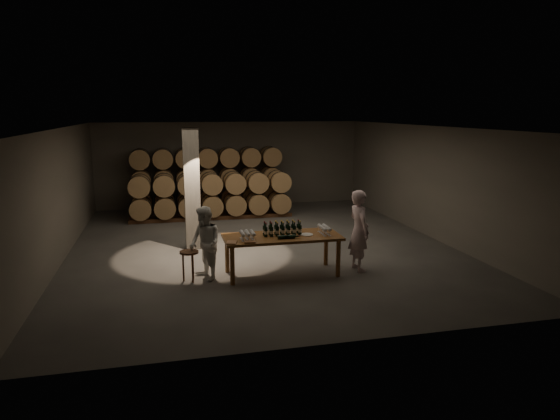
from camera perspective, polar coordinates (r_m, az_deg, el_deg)
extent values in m
plane|color=#4D4B48|center=(13.70, -2.20, -4.06)|extent=(12.00, 12.00, 0.00)
plane|color=#605E59|center=(13.21, -2.31, 9.43)|extent=(12.00, 12.00, 0.00)
plane|color=#6A655A|center=(19.24, -5.66, 5.23)|extent=(10.00, 0.00, 10.00)
plane|color=#6A655A|center=(7.68, 6.31, -4.18)|extent=(10.00, 0.00, 10.00)
plane|color=#6A655A|center=(13.37, -23.81, 1.60)|extent=(0.00, 12.00, 12.00)
plane|color=#6A655A|center=(15.12, 16.72, 3.12)|extent=(0.00, 12.00, 12.00)
cube|color=#676359|center=(13.35, -10.03, 2.38)|extent=(0.40, 0.40, 3.20)
cylinder|color=brown|center=(10.63, -5.47, -6.36)|extent=(0.10, 0.10, 0.84)
cylinder|color=brown|center=(11.17, 6.67, -5.50)|extent=(0.10, 0.10, 0.84)
cylinder|color=brown|center=(11.44, -6.06, -5.07)|extent=(0.10, 0.10, 0.84)
cylinder|color=brown|center=(11.95, 5.28, -4.34)|extent=(0.10, 0.10, 0.84)
cube|color=brown|center=(11.12, 0.23, -3.09)|extent=(2.60, 1.10, 0.06)
cube|color=brown|center=(18.29, -8.09, -0.03)|extent=(5.48, 0.10, 0.12)
cube|color=brown|center=(18.88, -8.26, 0.32)|extent=(5.48, 0.10, 0.12)
cylinder|color=#A8844C|center=(18.46, -15.46, 1.07)|extent=(0.70, 0.95, 0.70)
cylinder|color=black|center=(18.21, -15.49, 0.92)|extent=(0.73, 0.04, 0.73)
cylinder|color=black|center=(18.72, -15.44, 1.21)|extent=(0.73, 0.04, 0.73)
cylinder|color=#A8844C|center=(18.45, -13.05, 1.18)|extent=(0.70, 0.95, 0.70)
cylinder|color=black|center=(18.19, -13.04, 1.04)|extent=(0.73, 0.04, 0.73)
cylinder|color=black|center=(18.70, -13.05, 1.32)|extent=(0.73, 0.04, 0.73)
cylinder|color=#A8844C|center=(18.46, -10.63, 1.29)|extent=(0.70, 0.95, 0.70)
cylinder|color=black|center=(18.21, -10.59, 1.15)|extent=(0.73, 0.04, 0.73)
cylinder|color=black|center=(18.72, -10.66, 1.42)|extent=(0.73, 0.04, 0.73)
cylinder|color=#A8844C|center=(18.51, -8.21, 1.39)|extent=(0.70, 0.95, 0.70)
cylinder|color=black|center=(18.25, -8.14, 1.25)|extent=(0.73, 0.04, 0.73)
cylinder|color=black|center=(18.76, -8.28, 1.53)|extent=(0.73, 0.04, 0.73)
cylinder|color=#A8844C|center=(18.59, -5.82, 1.49)|extent=(0.70, 0.95, 0.70)
cylinder|color=black|center=(18.34, -5.71, 1.36)|extent=(0.73, 0.04, 0.73)
cylinder|color=black|center=(18.84, -5.92, 1.63)|extent=(0.73, 0.04, 0.73)
cylinder|color=#A8844C|center=(18.70, -3.45, 1.59)|extent=(0.70, 0.95, 0.70)
cylinder|color=black|center=(18.45, -3.31, 1.46)|extent=(0.73, 0.04, 0.73)
cylinder|color=black|center=(18.96, -3.58, 1.72)|extent=(0.73, 0.04, 0.73)
cylinder|color=#A8844C|center=(18.85, -1.11, 1.69)|extent=(0.70, 0.95, 0.70)
cylinder|color=black|center=(18.60, -0.94, 1.56)|extent=(0.73, 0.04, 0.73)
cylinder|color=black|center=(19.10, -1.27, 1.82)|extent=(0.73, 0.04, 0.73)
cylinder|color=#A8844C|center=(18.35, -15.59, 3.34)|extent=(0.70, 0.95, 0.70)
cylinder|color=black|center=(18.09, -15.62, 3.23)|extent=(0.73, 0.04, 0.73)
cylinder|color=black|center=(18.61, -15.56, 3.45)|extent=(0.73, 0.04, 0.73)
cylinder|color=#A8844C|center=(18.33, -13.15, 3.45)|extent=(0.70, 0.95, 0.70)
cylinder|color=black|center=(18.07, -13.15, 3.34)|extent=(0.73, 0.04, 0.73)
cylinder|color=black|center=(18.59, -13.15, 3.56)|extent=(0.73, 0.04, 0.73)
cylinder|color=#A8844C|center=(18.35, -10.71, 3.56)|extent=(0.70, 0.95, 0.70)
cylinder|color=black|center=(18.09, -10.67, 3.45)|extent=(0.73, 0.04, 0.73)
cylinder|color=black|center=(18.61, -10.75, 3.67)|extent=(0.73, 0.04, 0.73)
cylinder|color=#A8844C|center=(18.40, -8.28, 3.66)|extent=(0.70, 0.95, 0.70)
cylinder|color=black|center=(18.14, -8.21, 3.55)|extent=(0.73, 0.04, 0.73)
cylinder|color=black|center=(18.65, -8.35, 3.77)|extent=(0.73, 0.04, 0.73)
cylinder|color=#A8844C|center=(18.48, -5.87, 3.75)|extent=(0.70, 0.95, 0.70)
cylinder|color=black|center=(18.22, -5.76, 3.65)|extent=(0.73, 0.04, 0.73)
cylinder|color=black|center=(18.73, -5.97, 3.86)|extent=(0.73, 0.04, 0.73)
cylinder|color=#A8844C|center=(18.59, -3.48, 3.84)|extent=(0.70, 0.95, 0.70)
cylinder|color=black|center=(18.34, -3.34, 3.74)|extent=(0.73, 0.04, 0.73)
cylinder|color=black|center=(18.85, -3.61, 3.94)|extent=(0.73, 0.04, 0.73)
cylinder|color=#A8844C|center=(18.74, -1.12, 3.92)|extent=(0.70, 0.95, 0.70)
cylinder|color=black|center=(18.48, -0.95, 3.82)|extent=(0.73, 0.04, 0.73)
cylinder|color=black|center=(18.99, -1.28, 4.02)|extent=(0.73, 0.04, 0.73)
cylinder|color=#A8844C|center=(18.27, -15.71, 5.64)|extent=(0.70, 0.95, 0.70)
cylinder|color=black|center=(18.01, -15.74, 5.56)|extent=(0.73, 0.04, 0.73)
cylinder|color=black|center=(18.52, -15.68, 5.72)|extent=(0.73, 0.04, 0.73)
cylinder|color=#A8844C|center=(18.25, -13.25, 5.75)|extent=(0.70, 0.95, 0.70)
cylinder|color=black|center=(17.99, -13.25, 5.68)|extent=(0.73, 0.04, 0.73)
cylinder|color=black|center=(18.51, -13.26, 5.83)|extent=(0.73, 0.04, 0.73)
cylinder|color=#A8844C|center=(18.26, -10.80, 5.86)|extent=(0.70, 0.95, 0.70)
cylinder|color=black|center=(18.01, -10.76, 5.78)|extent=(0.73, 0.04, 0.73)
cylinder|color=black|center=(18.52, -10.83, 5.93)|extent=(0.73, 0.04, 0.73)
cylinder|color=#A8844C|center=(18.31, -8.35, 5.96)|extent=(0.70, 0.95, 0.70)
cylinder|color=black|center=(18.05, -8.27, 5.88)|extent=(0.73, 0.04, 0.73)
cylinder|color=black|center=(18.57, -8.42, 6.03)|extent=(0.73, 0.04, 0.73)
cylinder|color=#A8844C|center=(18.39, -5.91, 6.04)|extent=(0.70, 0.95, 0.70)
cylinder|color=black|center=(18.14, -5.81, 5.97)|extent=(0.73, 0.04, 0.73)
cylinder|color=black|center=(18.65, -6.02, 6.11)|extent=(0.73, 0.04, 0.73)
cylinder|color=#A8844C|center=(18.51, -3.50, 6.11)|extent=(0.70, 0.95, 0.70)
cylinder|color=black|center=(18.25, -3.36, 6.04)|extent=(0.73, 0.04, 0.73)
cylinder|color=black|center=(18.76, -3.64, 6.18)|extent=(0.73, 0.04, 0.73)
cylinder|color=#A8844C|center=(18.65, -1.13, 6.17)|extent=(0.70, 0.95, 0.70)
cylinder|color=black|center=(18.40, -0.96, 6.10)|extent=(0.73, 0.04, 0.73)
cylinder|color=black|center=(18.91, -1.29, 6.24)|extent=(0.73, 0.04, 0.73)
cube|color=brown|center=(16.93, -7.66, -0.95)|extent=(5.48, 0.10, 0.12)
cube|color=brown|center=(17.51, -7.86, -0.54)|extent=(5.48, 0.10, 0.12)
cylinder|color=#A8844C|center=(17.09, -15.63, 0.25)|extent=(0.70, 0.95, 0.70)
cylinder|color=black|center=(16.83, -15.66, 0.08)|extent=(0.73, 0.04, 0.73)
cylinder|color=black|center=(17.34, -15.60, 0.41)|extent=(0.73, 0.04, 0.73)
cylinder|color=#A8844C|center=(17.07, -13.02, 0.37)|extent=(0.70, 0.95, 0.70)
cylinder|color=black|center=(16.81, -13.01, 0.20)|extent=(0.73, 0.04, 0.73)
cylinder|color=black|center=(17.32, -13.02, 0.53)|extent=(0.73, 0.04, 0.73)
cylinder|color=#A8844C|center=(17.08, -10.40, 0.48)|extent=(0.70, 0.95, 0.70)
cylinder|color=black|center=(16.83, -10.36, 0.32)|extent=(0.73, 0.04, 0.73)
cylinder|color=black|center=(17.34, -10.45, 0.64)|extent=(0.73, 0.04, 0.73)
cylinder|color=#A8844C|center=(17.14, -7.80, 0.60)|extent=(0.70, 0.95, 0.70)
cylinder|color=black|center=(16.88, -7.71, 0.44)|extent=(0.73, 0.04, 0.73)
cylinder|color=black|center=(17.39, -7.88, 0.76)|extent=(0.73, 0.04, 0.73)
cylinder|color=#A8844C|center=(17.22, -5.21, 0.71)|extent=(0.70, 0.95, 0.70)
cylinder|color=black|center=(16.97, -5.09, 0.56)|extent=(0.73, 0.04, 0.73)
cylinder|color=black|center=(17.48, -5.33, 0.87)|extent=(0.73, 0.04, 0.73)
cylinder|color=#A8844C|center=(17.35, -2.66, 0.83)|extent=(0.70, 0.95, 0.70)
cylinder|color=black|center=(17.10, -2.50, 0.67)|extent=(0.73, 0.04, 0.73)
cylinder|color=black|center=(17.60, -2.82, 0.98)|extent=(0.73, 0.04, 0.73)
cylinder|color=#A8844C|center=(17.50, -0.15, 0.93)|extent=(0.70, 0.95, 0.70)
cylinder|color=black|center=(17.25, 0.04, 0.78)|extent=(0.73, 0.04, 0.73)
cylinder|color=black|center=(17.75, -0.34, 1.08)|extent=(0.73, 0.04, 0.73)
cylinder|color=#A8844C|center=(16.96, -15.76, 2.70)|extent=(0.70, 0.95, 0.70)
cylinder|color=black|center=(16.71, -15.80, 2.57)|extent=(0.73, 0.04, 0.73)
cylinder|color=black|center=(17.22, -15.73, 2.83)|extent=(0.73, 0.04, 0.73)
cylinder|color=#A8844C|center=(16.95, -13.13, 2.82)|extent=(0.70, 0.95, 0.70)
cylinder|color=black|center=(16.69, -13.12, 2.69)|extent=(0.73, 0.04, 0.73)
cylinder|color=black|center=(17.20, -13.13, 2.95)|extent=(0.73, 0.04, 0.73)
cylinder|color=#A8844C|center=(16.96, -10.49, 2.94)|extent=(0.70, 0.95, 0.70)
cylinder|color=black|center=(16.71, -10.45, 2.81)|extent=(0.73, 0.04, 0.73)
cylinder|color=black|center=(17.22, -10.53, 3.06)|extent=(0.73, 0.04, 0.73)
cylinder|color=#A8844C|center=(17.01, -7.86, 3.05)|extent=(0.70, 0.95, 0.70)
cylinder|color=black|center=(16.76, -7.78, 2.92)|extent=(0.73, 0.04, 0.73)
cylinder|color=black|center=(17.27, -7.95, 3.17)|extent=(0.73, 0.04, 0.73)
cylinder|color=#A8844C|center=(17.10, -5.26, 3.15)|extent=(0.70, 0.95, 0.70)
cylinder|color=black|center=(16.85, -5.14, 3.03)|extent=(0.73, 0.04, 0.73)
cylinder|color=black|center=(17.36, -5.38, 3.27)|extent=(0.73, 0.04, 0.73)
cylinder|color=#A8844C|center=(17.23, -2.69, 3.25)|extent=(0.70, 0.95, 0.70)
cylinder|color=black|center=(16.97, -2.53, 3.12)|extent=(0.73, 0.04, 0.73)
cylinder|color=black|center=(17.48, -2.84, 3.36)|extent=(0.73, 0.04, 0.73)
cylinder|color=#A8844C|center=(17.38, -0.15, 3.33)|extent=(0.70, 0.95, 0.70)
cylinder|color=black|center=(17.13, 0.04, 3.21)|extent=(0.73, 0.04, 0.73)
cylinder|color=black|center=(17.63, -0.34, 3.45)|extent=(0.73, 0.04, 0.73)
cylinder|color=black|center=(10.98, -1.63, -2.54)|extent=(0.08, 0.08, 0.22)
cylinder|color=silver|center=(10.98, -1.63, -2.59)|extent=(0.08, 0.08, 0.07)
cylinder|color=black|center=(10.94, -1.63, -1.77)|extent=(0.03, 0.03, 0.09)
cylinder|color=yellow|center=(10.93, -1.64, -1.52)|extent=(0.03, 0.03, 0.02)
cylinder|color=black|center=(11.12, -1.79, -2.36)|extent=(0.08, 0.08, 0.22)
cylinder|color=silver|center=(11.12, -1.78, -2.41)|extent=(0.08, 0.08, 0.07)
cylinder|color=black|center=(11.09, -1.79, -1.60)|extent=(0.03, 0.03, 0.09)
cylinder|color=maroon|center=(11.08, -1.79, -1.35)|extent=(0.03, 0.03, 0.02)
cylinder|color=black|center=(11.01, -0.97, -2.51)|extent=(0.08, 0.08, 0.22)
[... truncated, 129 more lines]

